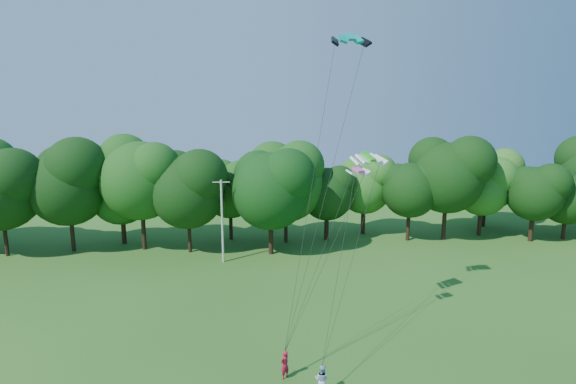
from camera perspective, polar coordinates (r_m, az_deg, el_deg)
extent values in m
cylinder|color=beige|center=(45.60, -8.35, -3.75)|extent=(0.21, 0.21, 8.49)
cube|color=beige|center=(44.75, -8.50, 1.25)|extent=(1.70, 0.23, 0.08)
imported|color=#B21730|center=(28.11, -0.44, -21.05)|extent=(0.76, 0.73, 1.74)
imported|color=#A7C0E7|center=(26.98, 4.30, -22.65)|extent=(1.05, 0.99, 1.71)
cube|color=#048E86|center=(30.37, 7.85, 18.94)|extent=(2.52, 1.23, 0.64)
cube|color=green|center=(31.40, 10.17, 4.44)|extent=(2.83, 2.08, 0.61)
cube|color=#FD46B2|center=(28.91, 8.91, 2.80)|extent=(1.70, 1.23, 0.28)
cylinder|color=black|center=(48.16, -2.19, -5.30)|extent=(0.50, 0.50, 4.50)
ellipsoid|color=#0E340F|center=(46.83, -2.24, 1.68)|extent=(8.99, 8.99, 9.81)
cylinder|color=#372716|center=(64.18, 23.67, -2.22)|extent=(0.51, 0.51, 4.19)
ellipsoid|color=#2F601D|center=(63.22, 24.06, 2.66)|extent=(8.38, 8.38, 9.14)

